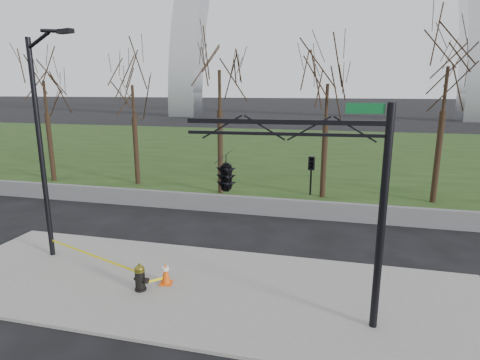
% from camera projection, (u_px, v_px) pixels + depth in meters
% --- Properties ---
extents(ground, '(500.00, 500.00, 0.00)m').
position_uv_depth(ground, '(200.00, 289.00, 12.73)').
color(ground, black).
rests_on(ground, ground).
extents(sidewalk, '(18.00, 6.00, 0.10)m').
position_uv_depth(sidewalk, '(200.00, 287.00, 12.71)').
color(sidewalk, gray).
rests_on(sidewalk, ground).
extents(grass_strip, '(120.00, 40.00, 0.06)m').
position_uv_depth(grass_strip, '(296.00, 150.00, 41.08)').
color(grass_strip, '#1E3613').
rests_on(grass_strip, ground).
extents(guardrail, '(60.00, 0.30, 0.90)m').
position_uv_depth(guardrail, '(252.00, 206.00, 20.19)').
color(guardrail, '#59595B').
rests_on(guardrail, ground).
extents(tree_row, '(40.57, 4.00, 7.96)m').
position_uv_depth(tree_row, '(222.00, 128.00, 23.80)').
color(tree_row, black).
rests_on(tree_row, ground).
extents(fire_hydrant, '(0.57, 0.37, 0.90)m').
position_uv_depth(fire_hydrant, '(140.00, 278.00, 12.35)').
color(fire_hydrant, black).
rests_on(fire_hydrant, sidewalk).
extents(traffic_cone, '(0.46, 0.46, 0.75)m').
position_uv_depth(traffic_cone, '(166.00, 273.00, 12.77)').
color(traffic_cone, '#E14E0B').
rests_on(traffic_cone, sidewalk).
extents(street_light, '(2.33, 0.86, 8.21)m').
position_uv_depth(street_light, '(43.00, 135.00, 13.95)').
color(street_light, black).
rests_on(street_light, ground).
extents(traffic_signal_mast, '(5.10, 2.51, 6.00)m').
position_uv_depth(traffic_signal_mast, '(255.00, 174.00, 10.23)').
color(traffic_signal_mast, black).
rests_on(traffic_signal_mast, ground).
extents(caution_tape, '(5.19, 1.68, 0.46)m').
position_uv_depth(caution_tape, '(100.00, 258.00, 13.49)').
color(caution_tape, '#FFEB0D').
rests_on(caution_tape, ground).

